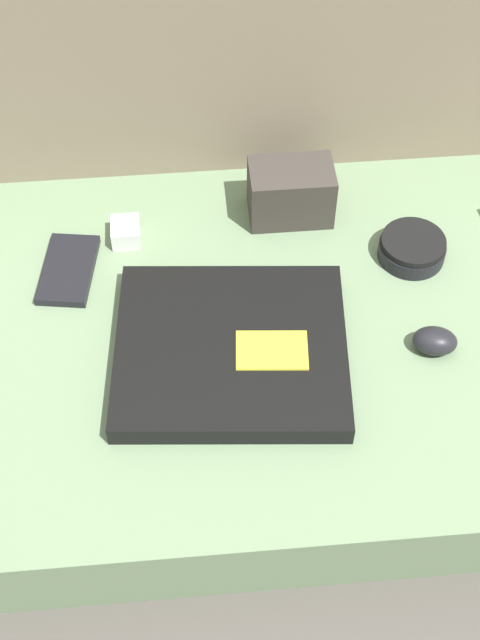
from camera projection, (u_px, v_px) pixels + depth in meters
ground_plane at (240, 380)px, 1.27m from camera, size 8.00×8.00×0.00m
couch_seat at (240, 356)px, 1.22m from camera, size 1.14×0.62×0.12m
couch_backrest at (216, 56)px, 1.32m from camera, size 1.14×0.20×0.50m
laptop at (231, 350)px, 1.13m from camera, size 0.31×0.28×0.03m
computer_mouse at (435, 341)px, 1.14m from camera, size 0.07×0.05×0.03m
speaker_puck at (412, 248)px, 1.24m from camera, size 0.09×0.09×0.03m
phone_silver at (68, 270)px, 1.23m from camera, size 0.09×0.13×0.01m
camera_pouch at (291, 192)px, 1.27m from camera, size 0.12×0.08×0.08m
charger_brick at (126, 232)px, 1.26m from camera, size 0.04×0.05×0.03m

